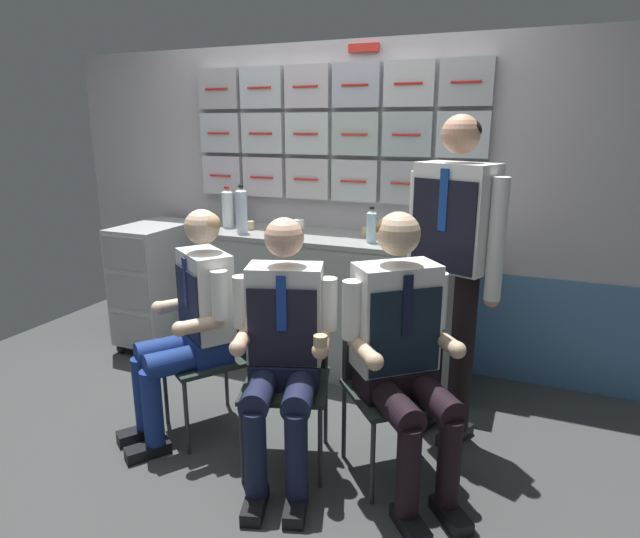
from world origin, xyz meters
TOP-DOWN VIEW (x-y plane):
  - ground at (0.00, 0.00)m, footprint 4.80×4.80m
  - galley_bulkhead at (0.00, 1.37)m, footprint 4.20×0.14m
  - galley_counter at (0.14, 1.09)m, footprint 1.87×0.53m
  - service_trolley at (-1.22, 0.97)m, footprint 0.40×0.65m
  - folding_chair_left at (-0.15, 0.17)m, footprint 0.56×0.56m
  - crew_member_left at (-0.24, 0.04)m, footprint 0.60×0.65m
  - folding_chair_center at (0.30, 0.07)m, footprint 0.51×0.51m
  - crew_member_center at (0.35, -0.09)m, footprint 0.51×0.66m
  - folding_chair_right at (0.77, 0.17)m, footprint 0.56×0.56m
  - crew_member_right at (0.87, 0.05)m, footprint 0.64×0.68m
  - crew_member_standing at (0.99, 0.55)m, footprint 0.50×0.36m
  - water_bottle_short at (-0.67, 1.10)m, footprint 0.08×0.08m
  - water_bottle_blue_cap at (-0.65, 1.23)m, footprint 0.07×0.07m
  - water_bottle_clear at (-0.46, 0.95)m, footprint 0.08×0.08m
  - sparkling_bottle_green at (0.42, 1.00)m, footprint 0.06×0.06m
  - paper_cup_blue at (-0.48, 1.07)m, footprint 0.07×0.07m
  - coffee_cup_white at (-0.12, 1.10)m, footprint 0.07×0.07m
  - espresso_cup_small at (0.34, 1.16)m, footprint 0.06×0.06m

SIDE VIEW (x-z plane):
  - ground at x=0.00m, z-range -0.04..0.00m
  - galley_counter at x=0.14m, z-range 0.00..0.92m
  - service_trolley at x=-1.22m, z-range 0.03..0.95m
  - folding_chair_left at x=-0.15m, z-range 0.09..0.92m
  - folding_chair_center at x=0.30m, z-range 0.09..0.92m
  - folding_chair_right at x=0.77m, z-range 0.09..0.92m
  - crew_member_left at x=-0.24m, z-range 0.05..1.27m
  - crew_member_center at x=0.35m, z-range 0.05..1.28m
  - crew_member_right at x=0.87m, z-range 0.06..1.33m
  - paper_cup_blue at x=-0.48m, z-range 0.92..0.98m
  - espresso_cup_small at x=0.34m, z-range 0.92..0.98m
  - coffee_cup_white at x=-0.12m, z-range 0.92..1.01m
  - crew_member_standing at x=0.99m, z-range 0.16..1.83m
  - sparkling_bottle_green at x=0.42m, z-range 0.91..1.13m
  - water_bottle_blue_cap at x=-0.65m, z-range 0.91..1.16m
  - water_bottle_short at x=-0.67m, z-range 0.91..1.20m
  - water_bottle_clear at x=-0.46m, z-range 0.91..1.23m
  - galley_bulkhead at x=0.00m, z-range 0.03..2.18m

